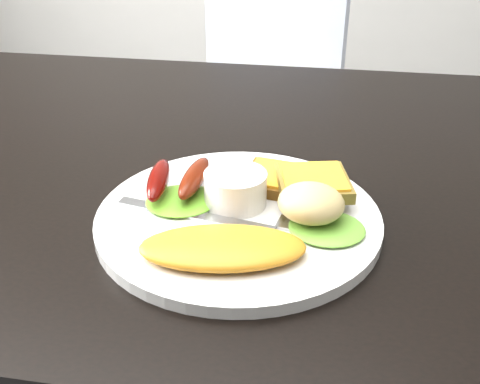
{
  "coord_description": "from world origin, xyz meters",
  "views": [
    {
      "loc": [
        0.15,
        -0.66,
        1.07
      ],
      "look_at": [
        0.07,
        -0.16,
        0.78
      ],
      "focal_mm": 42.0,
      "sensor_mm": 36.0,
      "label": 1
    }
  ],
  "objects_px": {
    "dining_chair": "(264,118)",
    "person": "(270,93)",
    "plate": "(238,218)",
    "dining_table": "(210,165)"
  },
  "relations": [
    {
      "from": "dining_table",
      "to": "person",
      "type": "relative_size",
      "value": 0.93
    },
    {
      "from": "plate",
      "to": "dining_table",
      "type": "bearing_deg",
      "value": 112.23
    },
    {
      "from": "dining_chair",
      "to": "person",
      "type": "xyz_separation_m",
      "value": [
        0.05,
        -0.32,
        0.19
      ]
    },
    {
      "from": "dining_table",
      "to": "dining_chair",
      "type": "height_order",
      "value": "dining_table"
    },
    {
      "from": "dining_chair",
      "to": "plate",
      "type": "relative_size",
      "value": 1.52
    },
    {
      "from": "person",
      "to": "plate",
      "type": "bearing_deg",
      "value": 99.16
    },
    {
      "from": "person",
      "to": "plate",
      "type": "height_order",
      "value": "person"
    },
    {
      "from": "dining_table",
      "to": "dining_chair",
      "type": "bearing_deg",
      "value": 92.31
    },
    {
      "from": "dining_table",
      "to": "person",
      "type": "xyz_separation_m",
      "value": [
        0.02,
        0.55,
        -0.09
      ]
    },
    {
      "from": "dining_chair",
      "to": "plate",
      "type": "xyz_separation_m",
      "value": [
        0.1,
        -1.04,
        0.31
      ]
    }
  ]
}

